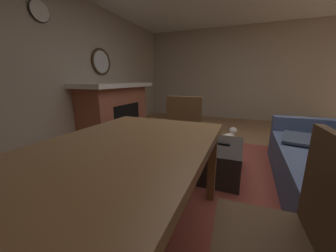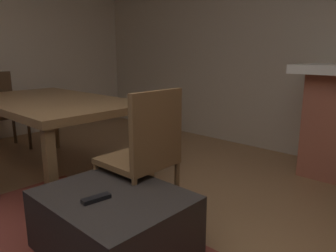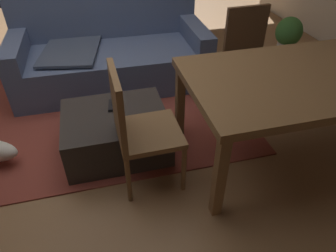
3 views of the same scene
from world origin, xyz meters
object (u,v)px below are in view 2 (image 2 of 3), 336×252
Objects in this scene: ottoman_coffee_table at (114,223)px; dining_chair_west at (146,150)px; dining_table at (50,107)px; tv_remote at (96,199)px.

ottoman_coffee_table is 0.52m from dining_chair_west.
ottoman_coffee_table is 0.46× the size of dining_table.
ottoman_coffee_table is 0.23m from tv_remote.
dining_table reaches higher than ottoman_coffee_table.
dining_chair_west is at bearing -71.90° from ottoman_coffee_table.
dining_chair_west is at bearing -179.94° from dining_table.
ottoman_coffee_table is 0.90× the size of dining_chair_west.
dining_table is at bearing -10.89° from tv_remote.
tv_remote is at bearing 92.08° from ottoman_coffee_table.
dining_chair_west reaches higher than dining_table.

